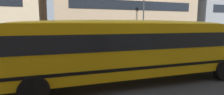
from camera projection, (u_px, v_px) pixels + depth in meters
The scene contains 7 objects.
ground_plane at pixel (131, 70), 10.34m from camera, with size 400.00×400.00×0.00m, color #38383D.
sidewalk_far at pixel (100, 51), 18.20m from camera, with size 120.00×3.00×0.01m, color gray.
lane_centreline at pixel (131, 70), 10.34m from camera, with size 110.00×0.16×0.01m, color silver.
school_bus at pixel (129, 46), 7.95m from camera, with size 13.25×3.14×2.95m.
parked_car_silver_by_hydrant at pixel (224, 42), 19.53m from camera, with size 3.99×2.06×1.64m.
parked_car_dark_blue_by_entrance at pixel (182, 43), 17.82m from camera, with size 3.94×1.95×1.64m.
street_lamp at pixel (144, 11), 18.35m from camera, with size 0.44×0.44×6.80m.
Camera 1 is at (-4.08, -9.29, 2.70)m, focal length 26.96 mm.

